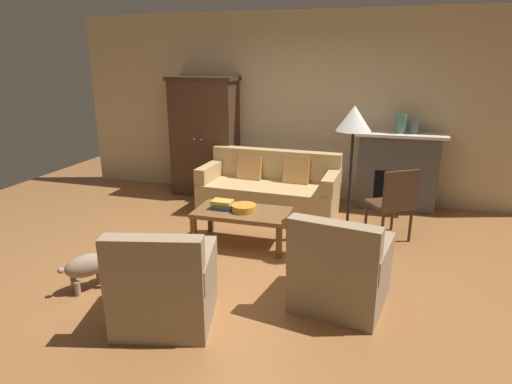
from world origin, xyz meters
TOP-DOWN VIEW (x-y plane):
  - ground_plane at (0.00, 0.00)m, footprint 9.60×9.60m
  - back_wall at (0.00, 2.55)m, footprint 7.20×0.10m
  - fireplace at (1.55, 2.30)m, footprint 1.26×0.48m
  - armoire at (-1.40, 2.22)m, footprint 1.06×0.57m
  - couch at (-0.17, 1.59)m, footprint 1.95×0.92m
  - coffee_table at (-0.19, 0.43)m, footprint 1.10×0.60m
  - fruit_bowl at (-0.17, 0.41)m, footprint 0.29×0.29m
  - book_stack at (-0.43, 0.43)m, footprint 0.26×0.19m
  - mantel_vase_jade at (1.55, 2.28)m, footprint 0.14×0.14m
  - mantel_vase_slate at (1.73, 2.28)m, footprint 0.12×0.12m
  - armchair_near_left at (-0.31, -1.28)m, footprint 0.93×0.93m
  - armchair_near_right at (1.05, -0.60)m, footprint 0.89×0.89m
  - side_chair_wooden at (1.51, 1.05)m, footprint 0.61×0.61m
  - floor_lamp at (1.02, 0.41)m, footprint 0.36×0.36m
  - dog at (-1.26, -0.98)m, footprint 0.42×0.49m

SIDE VIEW (x-z plane):
  - ground_plane at x=0.00m, z-range 0.00..0.00m
  - dog at x=-1.26m, z-range 0.05..0.44m
  - armchair_near_left at x=-0.31m, z-range -0.12..0.76m
  - armchair_near_right at x=1.05m, z-range -0.12..0.76m
  - couch at x=-0.17m, z-range -0.11..0.75m
  - coffee_table at x=-0.19m, z-range 0.16..0.58m
  - fruit_bowl at x=-0.17m, z-range 0.42..0.50m
  - book_stack at x=-0.43m, z-range 0.42..0.53m
  - side_chair_wooden at x=1.51m, z-range 0.06..0.96m
  - fireplace at x=1.55m, z-range 0.01..1.13m
  - armoire at x=-1.40m, z-range 0.00..1.86m
  - mantel_vase_slate at x=1.73m, z-range 1.12..1.31m
  - mantel_vase_jade at x=1.55m, z-range 1.12..1.39m
  - back_wall at x=0.00m, z-range 0.00..2.80m
  - floor_lamp at x=1.02m, z-range 0.61..2.28m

